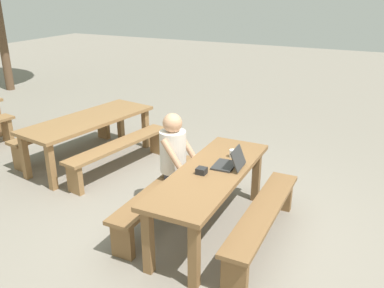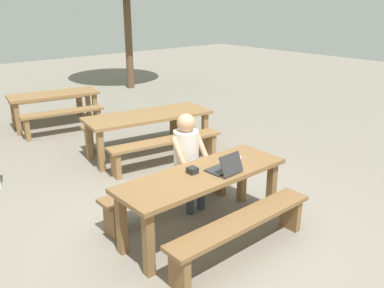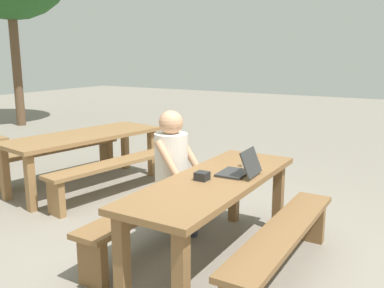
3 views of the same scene
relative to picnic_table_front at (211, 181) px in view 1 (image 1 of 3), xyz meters
name	(u,v)px [view 1 (image 1 of 3)]	position (x,y,z in m)	size (l,w,h in m)	color
ground_plane	(210,230)	(0.00, 0.00, -0.62)	(30.00, 30.00, 0.00)	gray
picnic_table_front	(211,181)	(0.00, 0.00, 0.00)	(2.01, 0.68, 0.74)	brown
bench_near	(263,217)	(0.00, -0.60, -0.29)	(1.85, 0.30, 0.43)	brown
bench_far	(163,193)	(0.00, 0.60, -0.29)	(1.85, 0.30, 0.43)	brown
laptop	(230,162)	(0.19, -0.15, 0.17)	(0.31, 0.33, 0.23)	#2D2D2D
small_pouch	(201,171)	(-0.10, 0.06, 0.15)	(0.10, 0.10, 0.07)	black
coffee_mug	(233,154)	(0.46, -0.08, 0.16)	(0.08, 0.08, 0.09)	white
person_seated	(176,155)	(0.26, 0.57, 0.10)	(0.42, 0.41, 1.23)	#333847
picnic_table_distant	(89,124)	(0.97, 2.45, -0.01)	(2.20, 1.12, 0.72)	olive
bench_distant_south	(120,150)	(0.87, 1.83, -0.28)	(1.91, 0.60, 0.45)	olive
bench_distant_north	(64,133)	(1.07, 3.07, -0.28)	(1.91, 0.60, 0.45)	olive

